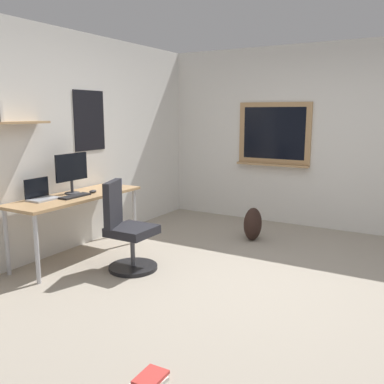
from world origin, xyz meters
TOP-DOWN VIEW (x-y plane):
  - ground_plane at (0.00, 0.00)m, footprint 5.20×5.20m
  - wall_back at (-0.00, 2.45)m, footprint 5.00×0.30m
  - wall_right at (2.45, 0.03)m, footprint 0.22×5.00m
  - desk at (-0.30, 2.09)m, footprint 1.64×0.57m
  - office_chair at (-0.32, 1.36)m, footprint 0.53×0.55m
  - laptop at (-0.67, 2.22)m, footprint 0.31×0.21m
  - monitor_primary at (-0.26, 2.18)m, footprint 0.46×0.17m
  - keyboard at (-0.38, 2.01)m, footprint 0.37×0.13m
  - computer_mouse at (-0.10, 2.01)m, footprint 0.10×0.06m
  - coffee_mug at (0.42, 2.06)m, footprint 0.08×0.08m
  - backpack at (1.34, 0.60)m, footprint 0.32×0.22m
  - book_stack_on_floor at (-1.79, 0.00)m, footprint 0.24×0.18m

SIDE VIEW (x-z plane):
  - ground_plane at x=0.00m, z-range 0.00..0.00m
  - book_stack_on_floor at x=-1.79m, z-range 0.00..0.05m
  - backpack at x=1.34m, z-range 0.00..0.43m
  - office_chair at x=-0.32m, z-range -0.07..0.88m
  - desk at x=-0.30m, z-range 0.29..1.03m
  - keyboard at x=-0.38m, z-range 0.73..0.75m
  - computer_mouse at x=-0.10m, z-range 0.73..0.77m
  - coffee_mug at x=0.42m, z-range 0.73..0.82m
  - laptop at x=-0.67m, z-range 0.67..0.90m
  - monitor_primary at x=-0.26m, z-range 0.77..1.23m
  - wall_right at x=2.45m, z-range 0.00..2.60m
  - wall_back at x=0.00m, z-range 0.00..2.60m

